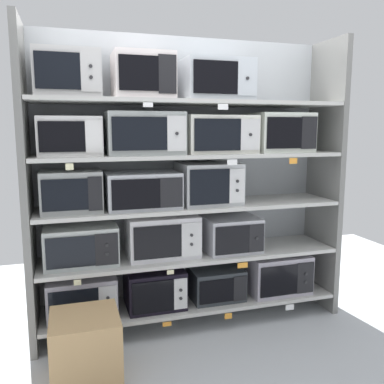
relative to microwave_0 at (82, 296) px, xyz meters
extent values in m
cube|color=#9EA3A8|center=(0.89, 0.28, 0.84)|extent=(2.62, 0.04, 2.36)
cube|color=slate|center=(-0.35, 0.00, 0.84)|extent=(0.05, 0.50, 2.36)
cube|color=slate|center=(2.13, 0.00, 0.84)|extent=(0.05, 0.50, 2.36)
cube|color=beige|center=(0.89, 0.00, -0.17)|extent=(2.42, 0.50, 0.03)
cube|color=#A49FAC|center=(0.00, 0.00, 0.00)|extent=(0.52, 0.34, 0.31)
cube|color=black|center=(-0.06, -0.17, 0.00)|extent=(0.35, 0.01, 0.24)
cube|color=silver|center=(0.18, -0.17, 0.00)|extent=(0.13, 0.01, 0.24)
cylinder|color=#262628|center=(0.18, -0.18, -0.03)|extent=(0.02, 0.01, 0.02)
cylinder|color=#262628|center=(0.18, -0.18, 0.03)|extent=(0.02, 0.01, 0.02)
cube|color=black|center=(0.57, 0.00, 0.00)|extent=(0.46, 0.39, 0.31)
cube|color=black|center=(0.52, -0.20, 0.00)|extent=(0.32, 0.01, 0.25)
cube|color=silver|center=(0.74, -0.19, 0.00)|extent=(0.11, 0.01, 0.25)
cylinder|color=#262628|center=(0.74, -0.20, -0.03)|extent=(0.02, 0.01, 0.02)
cylinder|color=#262628|center=(0.74, -0.20, 0.04)|extent=(0.02, 0.01, 0.02)
cube|color=#2E3338|center=(1.10, 0.00, -0.02)|extent=(0.43, 0.35, 0.26)
cube|color=black|center=(1.05, -0.18, -0.02)|extent=(0.29, 0.01, 0.19)
cube|color=black|center=(1.25, -0.18, -0.02)|extent=(0.12, 0.01, 0.21)
cube|color=#A49EAC|center=(1.67, 0.00, 0.02)|extent=(0.53, 0.42, 0.34)
cube|color=black|center=(1.59, -0.21, 0.02)|extent=(0.34, 0.01, 0.26)
cube|color=black|center=(1.84, -0.21, 0.02)|extent=(0.16, 0.01, 0.27)
cylinder|color=#262628|center=(1.84, -0.22, -0.02)|extent=(0.02, 0.01, 0.02)
cylinder|color=#262628|center=(1.84, -0.22, 0.05)|extent=(0.02, 0.01, 0.02)
cube|color=orange|center=(0.61, -0.25, -0.21)|extent=(0.07, 0.00, 0.03)
cube|color=orange|center=(1.12, -0.25, -0.21)|extent=(0.06, 0.00, 0.05)
cube|color=white|center=(1.68, -0.25, -0.21)|extent=(0.08, 0.00, 0.05)
cube|color=beige|center=(0.89, 0.00, 0.24)|extent=(2.42, 0.50, 0.03)
cube|color=#B2BAB6|center=(0.01, 0.00, 0.41)|extent=(0.54, 0.35, 0.29)
cube|color=black|center=(-0.07, -0.18, 0.41)|extent=(0.34, 0.01, 0.23)
cube|color=black|center=(0.19, -0.18, 0.41)|extent=(0.17, 0.01, 0.24)
cylinder|color=#262628|center=(0.19, -0.19, 0.37)|extent=(0.02, 0.01, 0.02)
cylinder|color=#262628|center=(0.19, -0.19, 0.44)|extent=(0.02, 0.01, 0.02)
cube|color=silver|center=(0.64, 0.00, 0.43)|extent=(0.56, 0.34, 0.33)
cube|color=black|center=(0.57, -0.17, 0.43)|extent=(0.37, 0.01, 0.25)
cube|color=silver|center=(0.83, -0.17, 0.43)|extent=(0.16, 0.01, 0.27)
cylinder|color=#262628|center=(0.83, -0.18, 0.39)|extent=(0.02, 0.01, 0.02)
cylinder|color=#262628|center=(0.83, -0.18, 0.46)|extent=(0.02, 0.01, 0.02)
cube|color=#B5B6BF|center=(1.23, 0.00, 0.40)|extent=(0.45, 0.40, 0.29)
cube|color=black|center=(1.17, -0.20, 0.40)|extent=(0.29, 0.01, 0.23)
cube|color=black|center=(1.38, -0.20, 0.40)|extent=(0.13, 0.01, 0.23)
cylinder|color=#262628|center=(1.38, -0.21, 0.40)|extent=(0.02, 0.01, 0.02)
cube|color=beige|center=(-0.03, -0.25, 0.20)|extent=(0.05, 0.00, 0.04)
cube|color=beige|center=(0.64, -0.25, 0.21)|extent=(0.05, 0.00, 0.03)
cube|color=orange|center=(1.24, -0.25, 0.20)|extent=(0.09, 0.00, 0.04)
cube|color=beige|center=(0.89, 0.00, 0.65)|extent=(2.42, 0.50, 0.03)
cube|color=#9FA2A0|center=(-0.04, 0.00, 0.82)|extent=(0.43, 0.36, 0.30)
cube|color=black|center=(-0.09, -0.18, 0.82)|extent=(0.31, 0.01, 0.22)
cube|color=black|center=(0.12, -0.18, 0.82)|extent=(0.10, 0.01, 0.24)
cube|color=#B5B8BF|center=(0.49, 0.00, 0.81)|extent=(0.56, 0.42, 0.28)
cube|color=black|center=(0.41, -0.21, 0.81)|extent=(0.35, 0.01, 0.22)
cube|color=black|center=(0.67, -0.21, 0.81)|extent=(0.17, 0.01, 0.22)
cube|color=#B9BCBF|center=(1.03, 0.00, 0.84)|extent=(0.48, 0.40, 0.33)
cube|color=black|center=(0.97, -0.20, 0.84)|extent=(0.32, 0.01, 0.27)
cube|color=silver|center=(1.20, -0.20, 0.84)|extent=(0.13, 0.01, 0.27)
cylinder|color=#262628|center=(1.20, -0.21, 0.80)|extent=(0.02, 0.01, 0.02)
cylinder|color=#262628|center=(1.20, -0.21, 0.87)|extent=(0.02, 0.01, 0.02)
cube|color=beige|center=(0.89, 0.00, 1.07)|extent=(2.42, 0.50, 0.03)
cube|color=silver|center=(-0.03, 0.00, 1.22)|extent=(0.45, 0.32, 0.28)
cube|color=black|center=(-0.09, -0.16, 1.22)|extent=(0.31, 0.01, 0.21)
cube|color=silver|center=(0.12, -0.16, 1.22)|extent=(0.11, 0.01, 0.23)
cube|color=#A0A6A4|center=(0.51, 0.00, 1.24)|extent=(0.57, 0.39, 0.32)
cube|color=black|center=(0.44, -0.20, 1.24)|extent=(0.40, 0.01, 0.24)
cube|color=silver|center=(0.71, -0.20, 1.24)|extent=(0.14, 0.01, 0.26)
cylinder|color=#262628|center=(0.71, -0.21, 1.24)|extent=(0.02, 0.01, 0.02)
cube|color=silver|center=(1.11, 0.00, 1.23)|extent=(0.57, 0.38, 0.30)
cube|color=black|center=(1.04, -0.19, 1.23)|extent=(0.37, 0.01, 0.24)
cube|color=silver|center=(1.30, -0.19, 1.23)|extent=(0.16, 0.01, 0.24)
cylinder|color=#262628|center=(1.30, -0.20, 1.23)|extent=(0.02, 0.01, 0.02)
cube|color=silver|center=(1.66, 0.00, 1.24)|extent=(0.48, 0.40, 0.32)
cube|color=black|center=(1.60, -0.20, 1.24)|extent=(0.31, 0.01, 0.25)
cube|color=black|center=(1.82, -0.20, 1.24)|extent=(0.14, 0.01, 0.26)
cube|color=beige|center=(-0.05, -0.25, 1.02)|extent=(0.05, 0.00, 0.04)
cube|color=white|center=(1.13, -0.25, 1.02)|extent=(0.08, 0.00, 0.04)
cube|color=orange|center=(1.66, -0.25, 1.02)|extent=(0.07, 0.00, 0.05)
cube|color=beige|center=(0.89, 0.00, 1.48)|extent=(2.42, 0.50, 0.03)
cube|color=#B7B6B6|center=(-0.03, 0.00, 1.66)|extent=(0.45, 0.36, 0.33)
cube|color=black|center=(-0.09, -0.18, 1.66)|extent=(0.29, 0.01, 0.24)
cube|color=#B7B6B6|center=(0.12, -0.18, 1.66)|extent=(0.13, 0.01, 0.26)
cylinder|color=#262628|center=(0.12, -0.19, 1.62)|extent=(0.02, 0.01, 0.02)
cylinder|color=#262628|center=(0.12, -0.19, 1.69)|extent=(0.02, 0.01, 0.02)
cube|color=silver|center=(0.51, 0.00, 1.66)|extent=(0.44, 0.37, 0.34)
cube|color=black|center=(0.45, -0.19, 1.66)|extent=(0.28, 0.01, 0.24)
cube|color=black|center=(0.65, -0.19, 1.66)|extent=(0.13, 0.01, 0.27)
cube|color=#B4BCC3|center=(1.09, 0.00, 1.65)|extent=(0.53, 0.41, 0.32)
cube|color=black|center=(1.01, -0.20, 1.65)|extent=(0.35, 0.01, 0.24)
cube|color=#B4BCC3|center=(1.26, -0.20, 1.65)|extent=(0.15, 0.01, 0.25)
cylinder|color=#262628|center=(1.26, -0.21, 1.65)|extent=(0.02, 0.01, 0.02)
cube|color=white|center=(0.49, -0.25, 1.44)|extent=(0.07, 0.00, 0.03)
cube|color=white|center=(1.05, -0.25, 1.44)|extent=(0.08, 0.00, 0.04)
cube|color=tan|center=(0.00, -0.58, -0.12)|extent=(0.43, 0.43, 0.44)
camera|label=1|loc=(-0.06, -3.11, 1.28)|focal=38.27mm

